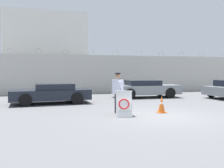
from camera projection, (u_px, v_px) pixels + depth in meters
ground_plane at (164, 116)px, 10.15m from camera, size 90.00×90.00×0.00m
perimeter_wall at (104, 74)px, 20.84m from camera, size 36.00×0.30×3.59m
building_block at (46, 53)px, 24.13m from camera, size 7.13×5.85×7.05m
barricade_sign at (124, 103)px, 10.19m from camera, size 0.84×0.96×1.04m
security_guard at (118, 91)px, 10.85m from camera, size 0.46×0.67×1.76m
traffic_cone_near at (162, 104)px, 10.98m from camera, size 0.36×0.36×0.74m
parked_car_front_coupe at (51, 93)px, 14.11m from camera, size 4.46×2.25×1.13m
parked_car_rear_sedan at (145, 88)px, 17.27m from camera, size 4.59×1.99×1.20m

